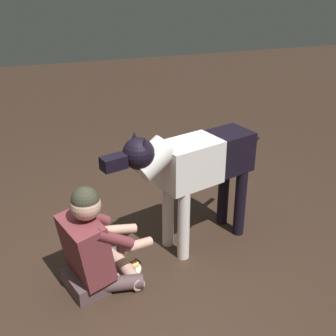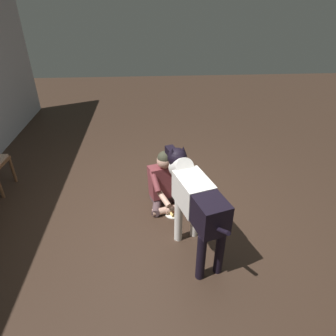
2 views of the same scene
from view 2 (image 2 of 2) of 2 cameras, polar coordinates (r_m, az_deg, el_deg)
ground_plane at (r=4.07m, az=-0.73°, el=-8.44°), size 14.78×14.78×0.00m
person_sitting_on_floor at (r=4.02m, az=-0.52°, el=-3.03°), size 0.69×0.59×0.81m
large_dog at (r=3.13m, az=5.23°, el=-5.80°), size 1.41×0.57×1.09m
hot_dog_on_plate at (r=4.00m, az=0.88°, el=-8.68°), size 0.21×0.21×0.06m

